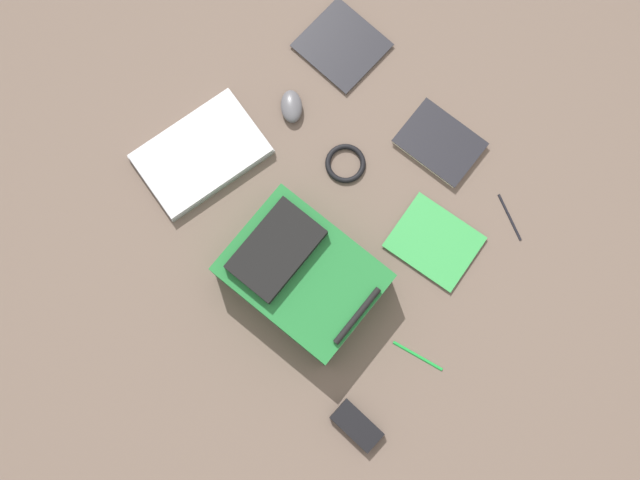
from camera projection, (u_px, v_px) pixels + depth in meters
ground_plane at (320, 219)px, 1.98m from camera, size 3.43×3.43×0.00m
backpack at (302, 274)px, 1.88m from camera, size 0.36×0.43×0.17m
laptop at (201, 154)px, 2.00m from camera, size 0.37×0.26×0.03m
book_comic at (434, 242)px, 1.96m from camera, size 0.24×0.27×0.01m
book_blue at (342, 46)px, 2.07m from camera, size 0.23×0.24×0.01m
book_manual at (440, 143)px, 2.01m from camera, size 0.20×0.25×0.02m
computer_mouse at (291, 106)px, 2.02m from camera, size 0.11×0.12×0.04m
cable_coil at (345, 163)px, 2.00m from camera, size 0.12×0.12×0.02m
power_brick at (357, 426)px, 1.87m from camera, size 0.08×0.14×0.03m
pen_black at (510, 217)px, 1.98m from camera, size 0.05×0.14×0.01m
pen_blue at (418, 356)px, 1.91m from camera, size 0.06×0.14×0.01m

